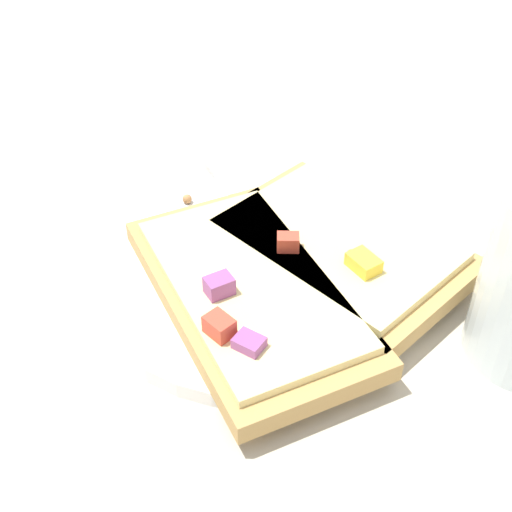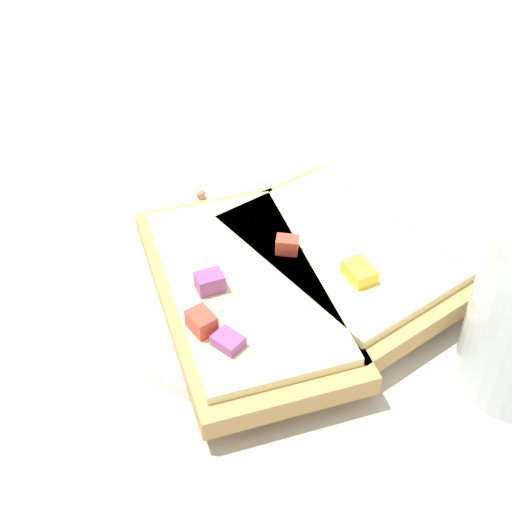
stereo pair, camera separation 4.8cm
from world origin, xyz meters
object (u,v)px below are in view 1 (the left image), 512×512
(knife, at_px, (261,219))
(pizza_slice_main, at_px, (249,291))
(fork, at_px, (220,272))
(plate, at_px, (256,274))
(pizza_slice_corner, at_px, (336,245))

(knife, bearing_deg, pizza_slice_main, -35.85)
(pizza_slice_main, bearing_deg, knife, -30.78)
(fork, distance_m, pizza_slice_main, 0.03)
(plate, relative_size, pizza_slice_corner, 1.09)
(fork, relative_size, pizza_slice_main, 0.95)
(fork, xyz_separation_m, pizza_slice_main, (0.02, -0.03, 0.01))
(pizza_slice_main, xyz_separation_m, pizza_slice_corner, (0.07, 0.04, -0.00))
(fork, xyz_separation_m, knife, (0.04, 0.05, -0.00))
(fork, relative_size, knife, 1.03)
(plate, relative_size, fork, 1.11)
(knife, height_order, pizza_slice_corner, pizza_slice_corner)
(plate, relative_size, knife, 1.14)
(pizza_slice_corner, bearing_deg, fork, 59.06)
(pizza_slice_corner, bearing_deg, plate, 57.46)
(plate, xyz_separation_m, pizza_slice_main, (-0.01, -0.03, 0.02))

